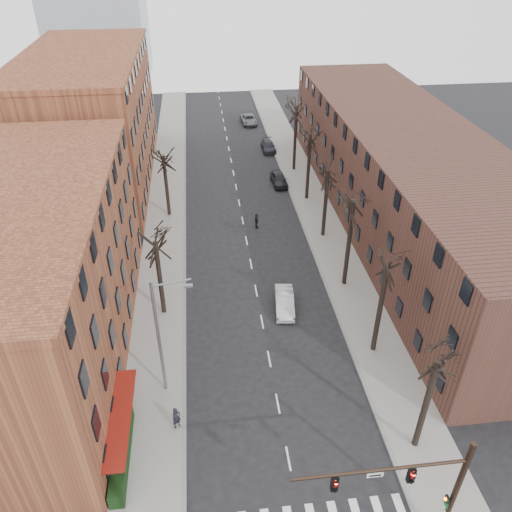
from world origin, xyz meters
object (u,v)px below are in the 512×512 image
object	(u,v)px
parked_car_mid	(268,146)
pedestrian_a	(177,418)
silver_sedan	(285,302)
parked_car_near	(279,179)

from	to	relation	value
parked_car_mid	pedestrian_a	distance (m)	45.35
silver_sedan	parked_car_mid	world-z (taller)	silver_sedan
parked_car_mid	silver_sedan	bearing A→B (deg)	-96.22
silver_sedan	parked_car_near	distance (m)	22.90
silver_sedan	pedestrian_a	bearing A→B (deg)	-122.43
parked_car_near	pedestrian_a	bearing A→B (deg)	-111.45
silver_sedan	pedestrian_a	xyz separation A→B (m)	(-8.39, -10.50, 0.26)
silver_sedan	parked_car_near	world-z (taller)	parked_car_near
silver_sedan	parked_car_mid	distance (m)	33.47
silver_sedan	parked_car_mid	xyz separation A→B (m)	(3.31, 33.31, -0.06)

